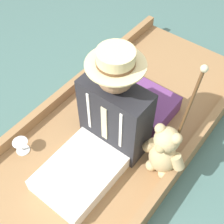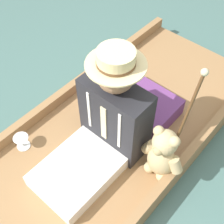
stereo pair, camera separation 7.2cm
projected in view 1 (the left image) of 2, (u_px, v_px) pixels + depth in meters
ground_plane at (95, 161)px, 2.31m from camera, size 16.00×16.00×0.00m
punt_boat at (94, 157)px, 2.26m from camera, size 1.13×3.08×0.21m
seat_cushion at (139, 102)px, 2.43m from camera, size 0.53×0.37×0.15m
seated_person at (106, 124)px, 2.01m from camera, size 0.47×0.83×0.84m
teddy_bear at (164, 152)px, 1.98m from camera, size 0.31×0.18×0.44m
wine_glass at (21, 145)px, 2.18m from camera, size 0.11×0.11×0.10m
walking_cane at (186, 115)px, 1.84m from camera, size 0.04×0.24×0.80m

